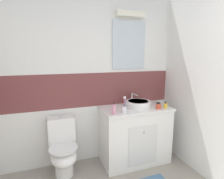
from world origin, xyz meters
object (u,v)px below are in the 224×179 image
object	(u,v)px
toothbrush_cup	(124,109)
hair_gel_jar	(158,106)
soap_dispenser	(114,109)
perfume_flask_small	(165,105)
sink_basin	(138,104)
toilet	(63,149)

from	to	relation	value
toothbrush_cup	hair_gel_jar	bearing A→B (deg)	1.83
toothbrush_cup	soap_dispenser	distance (m)	0.15
soap_dispenser	perfume_flask_small	size ratio (longest dim) A/B	1.79
soap_dispenser	perfume_flask_small	distance (m)	0.80
sink_basin	perfume_flask_small	size ratio (longest dim) A/B	4.37
sink_basin	perfume_flask_small	distance (m)	0.39
hair_gel_jar	toilet	bearing A→B (deg)	171.54
soap_dispenser	hair_gel_jar	world-z (taller)	soap_dispenser
hair_gel_jar	sink_basin	bearing A→B (deg)	143.88
sink_basin	hair_gel_jar	xyz separation A→B (m)	(0.24, -0.17, -0.01)
sink_basin	toothbrush_cup	world-z (taller)	toothbrush_cup
hair_gel_jar	perfume_flask_small	world-z (taller)	same
sink_basin	perfume_flask_small	xyz separation A→B (m)	(0.35, -0.18, -0.01)
toothbrush_cup	hair_gel_jar	xyz separation A→B (m)	(0.54, 0.02, -0.02)
toilet	soap_dispenser	xyz separation A→B (m)	(0.65, -0.21, 0.55)
toilet	perfume_flask_small	world-z (taller)	perfume_flask_small
toilet	soap_dispenser	size ratio (longest dim) A/B	4.67
soap_dispenser	perfume_flask_small	world-z (taller)	soap_dispenser
toilet	toothbrush_cup	distance (m)	0.99
sink_basin	hair_gel_jar	distance (m)	0.29
soap_dispenser	hair_gel_jar	size ratio (longest dim) A/B	1.80
hair_gel_jar	toothbrush_cup	bearing A→B (deg)	-178.17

